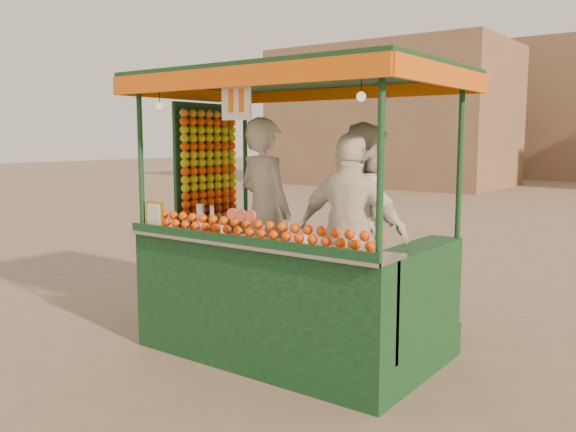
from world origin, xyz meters
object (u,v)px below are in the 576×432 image
Objects in this scene: vendor_left at (265,213)px; vendor_middle at (366,219)px; vendor_right at (351,234)px; juice_cart at (282,264)px.

vendor_middle is (0.99, 0.37, -0.03)m from vendor_left.
juice_cart is at bearing 0.11° from vendor_right.
vendor_middle is 0.68m from vendor_right.
juice_cart is 1.50× the size of vendor_left.
vendor_middle is (0.50, 0.74, 0.40)m from juice_cart.
juice_cart is 0.74m from vendor_left.
vendor_middle is at bearing 55.98° from juice_cart.
juice_cart reaches higher than vendor_left.
vendor_middle is 1.06× the size of vendor_right.
juice_cart is 1.63× the size of vendor_right.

